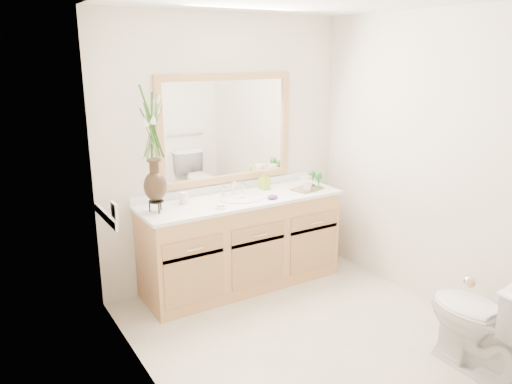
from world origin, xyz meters
TOP-DOWN VIEW (x-y plane):
  - floor at (0.00, 0.00)m, footprint 2.60×2.60m
  - wall_back at (0.00, 1.30)m, footprint 2.40×0.02m
  - wall_front at (0.00, -1.30)m, footprint 2.40×0.02m
  - wall_left at (-1.20, 0.00)m, footprint 0.02×2.60m
  - wall_right at (1.20, 0.00)m, footprint 0.02×2.60m
  - vanity at (0.00, 1.01)m, footprint 1.80×0.55m
  - counter at (0.00, 1.01)m, footprint 1.84×0.57m
  - sink at (0.00, 1.00)m, footprint 0.38×0.34m
  - mirror at (0.00, 1.28)m, footprint 1.32×0.04m
  - switch_plate at (-1.19, 0.76)m, footprint 0.02×0.12m
  - door at (-0.30, -1.29)m, footprint 0.80×0.03m
  - toilet at (0.70, -0.92)m, footprint 0.42×0.75m
  - flower_vase at (-0.78, 1.03)m, footprint 0.22×0.22m
  - tumbler at (-0.50, 1.13)m, footprint 0.07×0.07m
  - soap_dish at (-0.30, 0.84)m, footprint 0.09×0.09m
  - soap_bottle at (0.33, 1.15)m, footprint 0.08×0.08m
  - purple_dish at (0.22, 0.85)m, footprint 0.11×0.09m
  - tray at (0.66, 0.94)m, footprint 0.31×0.24m
  - mug_left at (0.61, 0.87)m, footprint 0.10×0.09m
  - mug_right at (0.69, 0.99)m, footprint 0.15×0.15m
  - goblet_front at (0.76, 0.89)m, footprint 0.07×0.07m
  - goblet_back at (0.76, 1.00)m, footprint 0.06×0.06m

SIDE VIEW (x-z plane):
  - floor at x=0.00m, z-range 0.00..0.00m
  - toilet at x=0.70m, z-range 0.00..0.74m
  - vanity at x=0.00m, z-range 0.00..0.80m
  - sink at x=0.00m, z-range 0.66..0.89m
  - counter at x=0.00m, z-range 0.80..0.83m
  - tray at x=0.66m, z-range 0.83..0.84m
  - soap_dish at x=-0.30m, z-range 0.82..0.85m
  - purple_dish at x=0.22m, z-range 0.83..0.86m
  - tumbler at x=-0.50m, z-range 0.83..0.92m
  - mug_left at x=0.61m, z-range 0.84..0.94m
  - mug_right at x=0.69m, z-range 0.84..0.95m
  - soap_bottle at x=0.33m, z-range 0.83..0.99m
  - goblet_back at x=0.76m, z-range 0.87..1.01m
  - goblet_front at x=0.76m, z-range 0.87..1.03m
  - switch_plate at x=-1.19m, z-range 0.92..1.04m
  - door at x=-0.30m, z-range 0.00..2.00m
  - wall_back at x=0.00m, z-range 0.00..2.40m
  - wall_front at x=0.00m, z-range 0.00..2.40m
  - wall_left at x=-1.20m, z-range 0.00..2.40m
  - wall_right at x=1.20m, z-range 0.00..2.40m
  - mirror at x=0.00m, z-range 0.92..1.89m
  - flower_vase at x=-0.78m, z-range 0.99..1.88m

